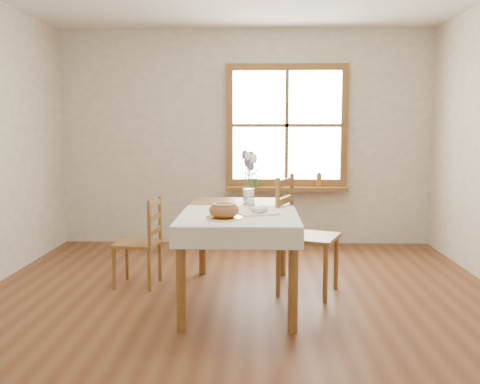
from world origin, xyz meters
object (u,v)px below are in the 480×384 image
at_px(dining_table, 240,220).
at_px(flower_vase, 249,196).
at_px(chair_right, 308,235).
at_px(bread_plate, 224,218).
at_px(chair_left, 137,242).

bearing_deg(dining_table, flower_vase, 82.45).
xyz_separation_m(dining_table, flower_vase, (0.06, 0.49, 0.14)).
xyz_separation_m(dining_table, chair_right, (0.58, 0.18, -0.16)).
bearing_deg(bread_plate, chair_left, 134.91).
height_order(dining_table, chair_right, chair_right).
bearing_deg(chair_left, flower_vase, 104.42).
relative_size(bread_plate, flower_vase, 2.29).
distance_m(chair_left, chair_right, 1.54).
relative_size(dining_table, chair_left, 2.00).
relative_size(dining_table, chair_right, 1.58).
xyz_separation_m(bread_plate, flower_vase, (0.17, 0.98, 0.04)).
bearing_deg(flower_vase, chair_left, -172.22).
relative_size(dining_table, flower_vase, 14.23).
relative_size(chair_left, bread_plate, 3.10).
relative_size(chair_right, bread_plate, 3.93).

